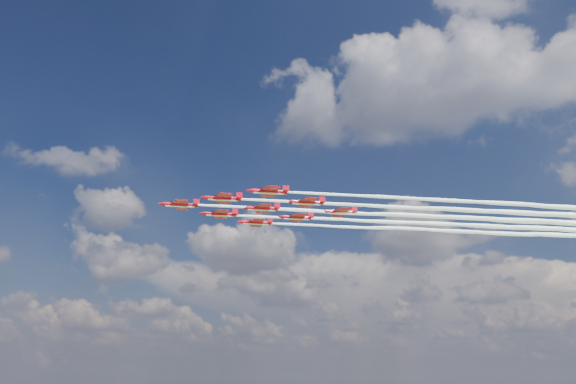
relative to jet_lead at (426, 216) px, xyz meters
name	(u,v)px	position (x,y,z in m)	size (l,w,h in m)	color
jet_lead	(426,216)	(0.00, 0.00, 0.00)	(119.08, 84.87, 2.72)	red
jet_row2_port	(474,211)	(13.20, 0.20, 0.00)	(119.08, 84.87, 2.72)	red
jet_row2_starb	(450,224)	(4.65, 12.36, 0.00)	(119.08, 84.87, 2.72)	red
jet_row3_port	(526,205)	(26.41, 0.39, 0.00)	(119.08, 84.87, 2.72)	red
jet_row3_centre	(497,219)	(17.85, 12.56, 0.00)	(119.08, 84.87, 2.72)	red
jet_row3_starb	(473,232)	(9.29, 24.72, 0.00)	(119.08, 84.87, 2.72)	red
jet_row4_port	(547,214)	(31.06, 12.75, 0.00)	(119.08, 84.87, 2.72)	red
jet_row4_starb	(518,227)	(22.50, 24.92, 0.00)	(119.08, 84.87, 2.72)	red
jet_tail	(565,223)	(35.70, 25.12, 0.00)	(119.08, 84.87, 2.72)	red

